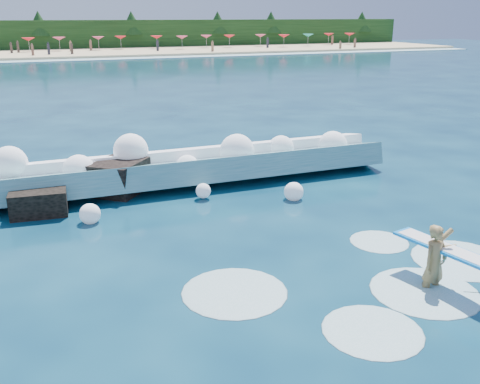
# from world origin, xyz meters

# --- Properties ---
(ground) EXTENTS (200.00, 200.00, 0.00)m
(ground) POSITION_xyz_m (0.00, 0.00, 0.00)
(ground) COLOR #07263E
(ground) RESTS_ON ground
(beach) EXTENTS (140.00, 20.00, 0.40)m
(beach) POSITION_xyz_m (0.00, 78.00, 0.20)
(beach) COLOR tan
(beach) RESTS_ON ground
(wet_band) EXTENTS (140.00, 5.00, 0.08)m
(wet_band) POSITION_xyz_m (0.00, 67.00, 0.04)
(wet_band) COLOR silver
(wet_band) RESTS_ON ground
(treeline) EXTENTS (140.00, 4.00, 5.00)m
(treeline) POSITION_xyz_m (0.00, 88.00, 2.50)
(treeline) COLOR black
(treeline) RESTS_ON ground
(breaking_wave) EXTENTS (17.05, 2.70, 1.47)m
(breaking_wave) POSITION_xyz_m (0.55, 7.16, 0.51)
(breaking_wave) COLOR teal
(breaking_wave) RESTS_ON ground
(rock_cluster) EXTENTS (8.24, 3.11, 1.30)m
(rock_cluster) POSITION_xyz_m (-4.11, 6.51, 0.41)
(rock_cluster) COLOR black
(rock_cluster) RESTS_ON ground
(surfer_with_board) EXTENTS (1.17, 2.98, 1.82)m
(surfer_with_board) POSITION_xyz_m (4.39, -2.66, 0.67)
(surfer_with_board) COLOR #9D7C49
(surfer_with_board) RESTS_ON ground
(wave_spray) EXTENTS (14.74, 4.57, 1.95)m
(wave_spray) POSITION_xyz_m (0.87, 7.08, 0.96)
(wave_spray) COLOR white
(wave_spray) RESTS_ON ground
(surf_foam) EXTENTS (8.90, 5.39, 0.12)m
(surf_foam) POSITION_xyz_m (3.55, -2.13, 0.00)
(surf_foam) COLOR silver
(surf_foam) RESTS_ON ground
(beach_umbrellas) EXTENTS (112.49, 6.59, 0.50)m
(beach_umbrellas) POSITION_xyz_m (0.28, 80.31, 2.25)
(beach_umbrellas) COLOR teal
(beach_umbrellas) RESTS_ON ground
(beachgoers) EXTENTS (105.91, 13.50, 1.90)m
(beachgoers) POSITION_xyz_m (2.59, 74.90, 1.09)
(beachgoers) COLOR #3F332D
(beachgoers) RESTS_ON ground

